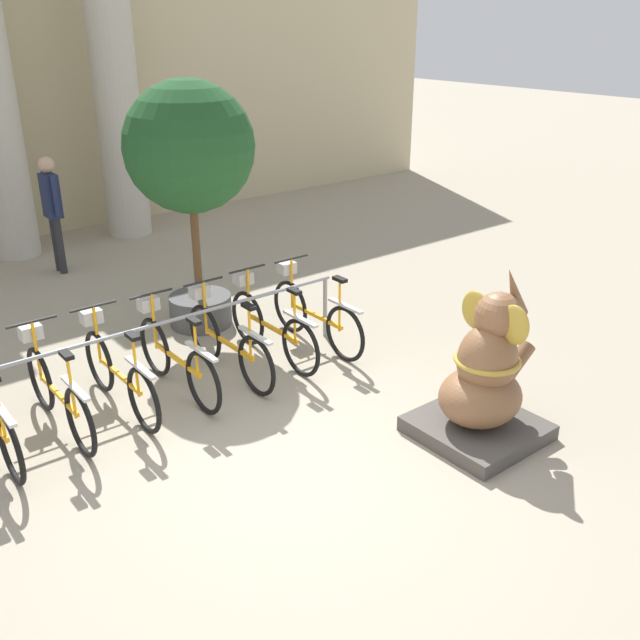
{
  "coord_description": "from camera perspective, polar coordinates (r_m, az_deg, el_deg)",
  "views": [
    {
      "loc": [
        -3.07,
        -4.28,
        3.66
      ],
      "look_at": [
        0.77,
        0.55,
        1.0
      ],
      "focal_mm": 40.0,
      "sensor_mm": 36.0,
      "label": 1
    }
  ],
  "objects": [
    {
      "name": "bicycle_2",
      "position": [
        7.34,
        -15.86,
        -4.05
      ],
      "size": [
        0.48,
        1.7,
        0.98
      ],
      "color": "black",
      "rests_on": "ground_plane"
    },
    {
      "name": "person_pedestrian",
      "position": [
        11.41,
        -20.65,
        8.69
      ],
      "size": [
        0.23,
        0.47,
        1.76
      ],
      "color": "#28282D",
      "rests_on": "ground_plane"
    },
    {
      "name": "bicycle_4",
      "position": [
        7.77,
        -7.44,
        -1.73
      ],
      "size": [
        0.48,
        1.7,
        0.98
      ],
      "color": "black",
      "rests_on": "ground_plane"
    },
    {
      "name": "bicycle_5",
      "position": [
        8.11,
        -3.96,
        -0.46
      ],
      "size": [
        0.48,
        1.7,
        0.98
      ],
      "color": "black",
      "rests_on": "ground_plane"
    },
    {
      "name": "bike_rack",
      "position": [
        7.53,
        -12.05,
        -1.05
      ],
      "size": [
        4.28,
        0.05,
        0.77
      ],
      "color": "gray",
      "rests_on": "ground_plane"
    },
    {
      "name": "potted_tree",
      "position": [
        8.64,
        -10.38,
        12.65
      ],
      "size": [
        1.54,
        1.54,
        3.01
      ],
      "color": "#4C4C4C",
      "rests_on": "ground_plane"
    },
    {
      "name": "column_right",
      "position": [
        12.96,
        -16.11,
        17.9
      ],
      "size": [
        0.94,
        0.94,
        5.16
      ],
      "color": "#BCB7A8",
      "rests_on": "ground_plane"
    },
    {
      "name": "bicycle_1",
      "position": [
        7.16,
        -20.31,
        -5.39
      ],
      "size": [
        0.48,
        1.7,
        0.98
      ],
      "color": "black",
      "rests_on": "ground_plane"
    },
    {
      "name": "bicycle_3",
      "position": [
        7.52,
        -11.48,
        -2.9
      ],
      "size": [
        0.48,
        1.7,
        0.98
      ],
      "color": "black",
      "rests_on": "ground_plane"
    },
    {
      "name": "elephant_statue",
      "position": [
        6.73,
        13.02,
        -4.8
      ],
      "size": [
        1.06,
        1.06,
        1.64
      ],
      "color": "#4C4742",
      "rests_on": "ground_plane"
    },
    {
      "name": "ground_plane",
      "position": [
        6.41,
        -2.36,
        -11.5
      ],
      "size": [
        60.0,
        60.0,
        0.0
      ],
      "primitive_type": "plane",
      "color": "#9E937F"
    },
    {
      "name": "bicycle_6",
      "position": [
        8.43,
        -0.46,
        0.54
      ],
      "size": [
        0.48,
        1.7,
        0.98
      ],
      "color": "black",
      "rests_on": "ground_plane"
    }
  ]
}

